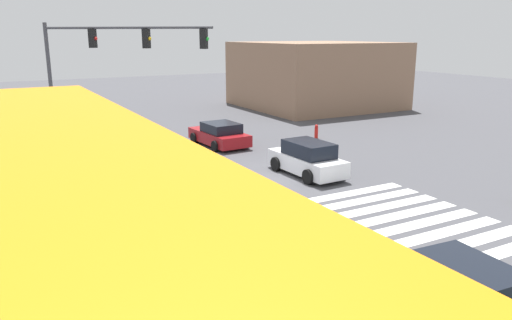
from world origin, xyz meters
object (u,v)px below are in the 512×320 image
object	(u,v)px
traffic_signal_mast	(102,61)
car_3	(470,309)
car_2	(220,135)
fire_hydrant	(316,131)
car_0	(104,176)
car_1	(307,159)

from	to	relation	value
traffic_signal_mast	car_3	size ratio (longest dim) A/B	1.63
car_2	fire_hydrant	size ratio (longest dim) A/B	5.19
fire_hydrant	car_0	bearing A→B (deg)	-160.98
car_3	fire_hydrant	distance (m)	21.34
car_1	car_2	distance (m)	7.74
car_0	car_2	xyz separation A→B (m)	(7.93, 5.87, -0.08)
car_0	car_2	size ratio (longest dim) A/B	0.96
car_1	fire_hydrant	world-z (taller)	car_1
traffic_signal_mast	car_2	size ratio (longest dim) A/B	1.54
car_1	car_3	bearing A→B (deg)	158.63
car_2	car_3	size ratio (longest dim) A/B	1.06
car_0	car_3	world-z (taller)	car_3
car_1	car_2	xyz separation A→B (m)	(-0.91, 7.69, -0.11)
car_0	car_3	size ratio (longest dim) A/B	1.02
car_2	car_0	bearing A→B (deg)	122.67
traffic_signal_mast	fire_hydrant	world-z (taller)	traffic_signal_mast
car_2	fire_hydrant	distance (m)	6.28
traffic_signal_mast	car_1	distance (m)	10.47
traffic_signal_mast	car_0	bearing A→B (deg)	-60.99
car_1	car_3	size ratio (longest dim) A/B	1.00
fire_hydrant	traffic_signal_mast	bearing A→B (deg)	-174.42
car_1	car_3	distance (m)	13.10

